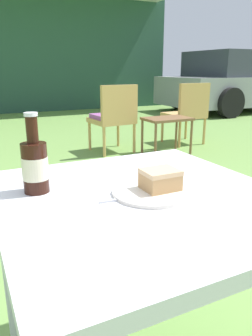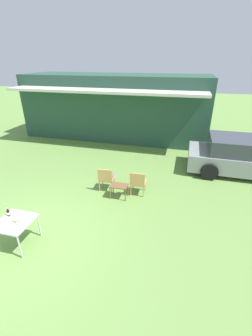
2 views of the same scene
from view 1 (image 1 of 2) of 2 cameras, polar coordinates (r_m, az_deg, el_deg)
name	(u,v)px [view 1 (image 1 of 2)]	position (r m, az deg, el deg)	size (l,w,h in m)	color
parked_car	(243,83)	(9.05, 19.68, 13.81)	(4.26, 2.15, 1.43)	gray
wicker_chair_cushioned	(114,115)	(4.14, -2.16, 9.14)	(0.52, 0.51, 0.85)	tan
wicker_chair_plain	(188,110)	(4.68, 10.69, 9.84)	(0.50, 0.49, 0.85)	tan
garden_side_table	(167,122)	(4.10, 7.16, 7.88)	(0.57, 0.37, 0.45)	brown
patio_table	(141,215)	(0.97, 2.63, -8.22)	(0.79, 0.82, 0.69)	silver
cake_on_plate	(156,186)	(0.94, 5.20, -3.09)	(0.23, 0.23, 0.07)	silver
cola_bottle_near	(35,165)	(0.97, -15.58, 0.53)	(0.07, 0.07, 0.23)	black
fork	(132,198)	(0.90, 1.07, -5.29)	(0.18, 0.04, 0.01)	silver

